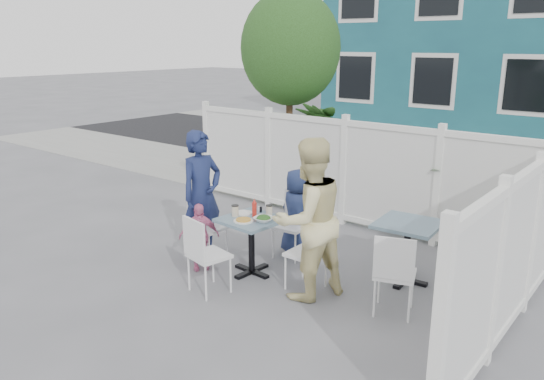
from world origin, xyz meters
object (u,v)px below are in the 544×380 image
Objects in this scene: chair_back at (294,219)px; toddler at (199,236)px; utility_cabinet at (273,150)px; man at (202,195)px; chair_near at (203,250)px; spare_table at (408,236)px; chair_right at (312,248)px; main_table at (251,231)px; boy at (297,212)px; chair_left at (205,221)px; woman at (309,219)px.

toddler is at bearing 53.57° from chair_back.
chair_back is at bearing -54.86° from utility_cabinet.
utility_cabinet reaches higher than toddler.
utility_cabinet is 4.26m from man.
spare_table is at bearing 57.68° from chair_near.
chair_near reaches higher than toddler.
man is (-1.67, -0.04, 0.32)m from chair_right.
chair_right is at bearing -53.80° from utility_cabinet.
main_table is 0.81× the size of chair_right.
boy is (0.00, 0.08, 0.07)m from chair_back.
utility_cabinet is 4.10m from boy.
chair_back is 1.22m from man.
utility_cabinet is 4.29m from chair_left.
spare_table is 1.49m from boy.
boy is at bearing -118.49° from woman.
chair_left is at bearing 92.47° from chair_right.
spare_table is 0.85× the size of chair_right.
chair_near reaches higher than spare_table.
chair_near is at bearing 80.35° from chair_back.
chair_left is 1.05m from chair_near.
spare_table is 2.47m from toddler.
utility_cabinet is at bearing -154.69° from chair_left.
boy is at bearing -176.14° from spare_table.
chair_right is 0.98× the size of chair_near.
boy is at bearing -43.16° from man.
utility_cabinet is at bearing 31.41° from man.
man is 1.25m from boy.
man reaches higher than chair_right.
boy is at bearing 85.50° from main_table.
spare_table is 2.52m from chair_left.
spare_table is at bearing -41.20° from utility_cabinet.
chair_left is 1.14m from chair_back.
chair_near is at bearing -94.51° from main_table.
utility_cabinet is at bearing -52.91° from chair_back.
chair_near is (0.74, -0.75, 0.03)m from chair_left.
spare_table is at bearing 31.17° from main_table.
man is at bearing 147.27° from chair_near.
main_table is (2.72, -3.84, -0.05)m from utility_cabinet.
utility_cabinet is 1.67× the size of main_table.
boy is (-0.79, 0.89, -0.31)m from woman.
chair_left is 0.38m from toddler.
spare_table is at bearing -178.20° from chair_back.
chair_back is 1.03× the size of toddler.
chair_right is 1.04× the size of toddler.
spare_table is 1.50m from chair_back.
spare_table is at bearing 110.40° from chair_left.
boy is (0.12, 1.58, 0.06)m from chair_near.
chair_back is (2.78, -3.08, -0.09)m from utility_cabinet.
chair_left is at bearing 36.33° from chair_back.
man is (-0.85, 0.03, 0.29)m from main_table.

